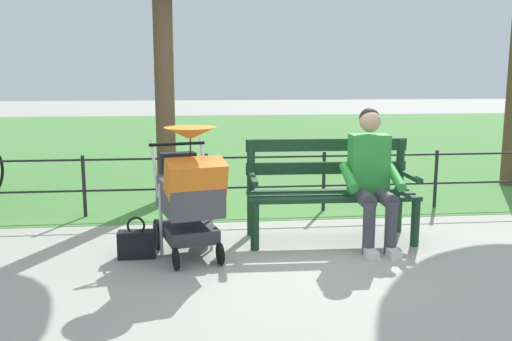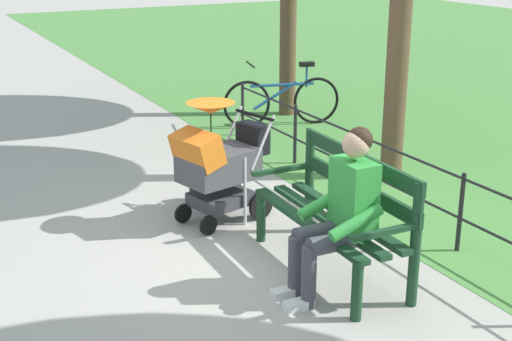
% 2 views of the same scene
% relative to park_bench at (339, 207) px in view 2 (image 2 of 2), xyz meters
% --- Properties ---
extents(ground_plane, '(60.00, 60.00, 0.00)m').
position_rel_park_bench_xyz_m(ground_plane, '(0.48, 0.12, -0.53)').
color(ground_plane, '#ADA89E').
extents(park_bench, '(1.61, 0.64, 0.96)m').
position_rel_park_bench_xyz_m(park_bench, '(0.00, 0.00, 0.00)').
color(park_bench, '#193D23').
rests_on(park_bench, ground).
extents(person_on_bench, '(0.54, 0.74, 1.28)m').
position_rel_park_bench_xyz_m(person_on_bench, '(-0.34, 0.22, 0.15)').
color(person_on_bench, '#42424C').
rests_on(person_on_bench, ground).
extents(stroller, '(0.69, 0.97, 1.15)m').
position_rel_park_bench_xyz_m(stroller, '(1.34, 0.43, 0.07)').
color(stroller, black).
rests_on(stroller, ground).
extents(handbag, '(0.32, 0.14, 0.37)m').
position_rel_park_bench_xyz_m(handbag, '(1.81, 0.40, -0.40)').
color(handbag, black).
rests_on(handbag, ground).
extents(park_fence, '(6.87, 0.04, 0.70)m').
position_rel_park_bench_xyz_m(park_fence, '(0.48, -1.09, -0.11)').
color(park_fence, black).
rests_on(park_fence, ground).
extents(bicycle, '(0.55, 1.62, 0.89)m').
position_rel_park_bench_xyz_m(bicycle, '(4.09, -1.81, -0.16)').
color(bicycle, black).
rests_on(bicycle, ground).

